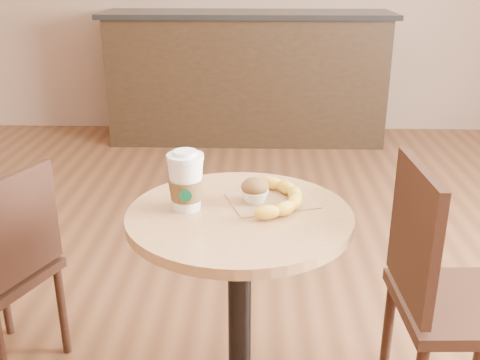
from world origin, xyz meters
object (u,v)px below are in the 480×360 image
(cafe_table, at_px, (240,287))
(muffin, at_px, (255,190))
(coffee_cup, at_px, (186,183))
(banana, at_px, (281,197))
(chair_left, at_px, (4,267))
(chair_right, at_px, (444,292))

(cafe_table, distance_m, muffin, 0.29)
(coffee_cup, relative_size, banana, 0.59)
(cafe_table, xyz_separation_m, chair_left, (-0.82, 0.23, -0.08))
(coffee_cup, xyz_separation_m, banana, (0.27, 0.04, -0.05))
(chair_right, bearing_deg, banana, 84.59)
(chair_right, distance_m, muffin, 0.65)
(banana, bearing_deg, chair_left, 178.94)
(chair_left, relative_size, muffin, 9.55)
(chair_left, bearing_deg, muffin, 101.64)
(chair_left, distance_m, coffee_cup, 0.80)
(cafe_table, bearing_deg, muffin, 57.22)
(banana, bearing_deg, coffee_cup, -162.51)
(muffin, height_order, banana, muffin)
(banana, bearing_deg, muffin, -176.62)
(chair_right, bearing_deg, muffin, 84.23)
(cafe_table, height_order, banana, banana)
(cafe_table, relative_size, muffin, 9.17)
(muffin, bearing_deg, chair_left, 169.35)
(cafe_table, height_order, muffin, muffin)
(banana, bearing_deg, chair_right, 6.11)
(coffee_cup, bearing_deg, cafe_table, -11.67)
(coffee_cup, bearing_deg, chair_left, 157.96)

